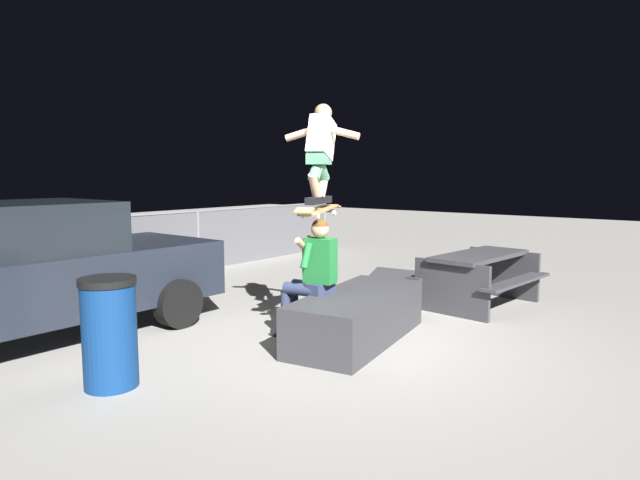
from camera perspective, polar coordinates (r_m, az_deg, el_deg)
ground_plane at (r=6.14m, az=2.72°, el=-10.78°), size 40.00×40.00×0.00m
ledge_box_main at (r=6.21m, az=3.93°, el=-7.99°), size 2.17×1.17×0.54m
person_sitting_on_ledge at (r=6.13m, az=-0.91°, el=-3.32°), size 0.60×0.78×1.38m
skateboard at (r=6.16m, az=-0.12°, el=3.13°), size 1.03×0.50×0.13m
skater_airborne at (r=6.20m, az=0.06°, el=9.50°), size 0.63×0.87×1.12m
kicker_ramp at (r=8.67m, az=7.01°, el=-5.13°), size 1.28×1.04×0.40m
picnic_table_back at (r=8.08m, az=16.29°, el=-3.11°), size 1.82×1.50×0.75m
trash_bin at (r=5.17m, az=-21.13°, el=-8.99°), size 0.49×0.49×0.98m
fence_back at (r=9.65m, az=-21.78°, el=-0.94°), size 12.05×0.05×1.17m
parked_car at (r=6.88m, az=-28.45°, el=-2.93°), size 4.22×1.97×1.56m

